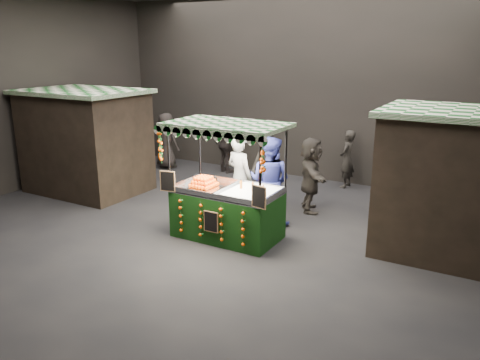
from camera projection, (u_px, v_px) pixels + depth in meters
The scene contains 14 objects.
ground at pixel (210, 234), 9.51m from camera, with size 12.00×12.00×0.00m, color black.
market_hall at pixel (206, 61), 8.59m from camera, with size 12.10×10.10×5.05m.
neighbour_stall_left at pixel (86, 141), 12.09m from camera, with size 3.00×2.20×2.60m.
neighbour_stall_right at pixel (466, 184), 8.30m from camera, with size 3.00×2.20×2.60m.
juice_stall at pixel (227, 203), 9.18m from camera, with size 2.34×1.37×2.27m.
vendor_grey at pixel (240, 177), 10.20m from camera, with size 0.76×0.59×1.83m.
vendor_blue at pixel (270, 181), 9.85m from camera, with size 0.94×0.75×1.87m.
shopper_0 at pixel (134, 141), 13.80m from camera, with size 0.83×0.68×1.94m.
shopper_1 at pixel (266, 171), 10.69m from camera, with size 1.12×1.06×1.83m.
shopper_2 at pixel (226, 144), 13.97m from camera, with size 1.09×0.80×1.72m.
shopper_3 at pixel (392, 179), 10.59m from camera, with size 1.14×1.04×1.53m.
shopper_4 at pixel (166, 141), 14.52m from camera, with size 0.87×0.60×1.69m.
shopper_5 at pixel (311, 175), 10.65m from camera, with size 1.17×1.63×1.70m.
shopper_6 at pixel (347, 159), 12.51m from camera, with size 0.40×0.58×1.53m.
Camera 1 is at (4.93, -7.37, 3.64)m, focal length 35.55 mm.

